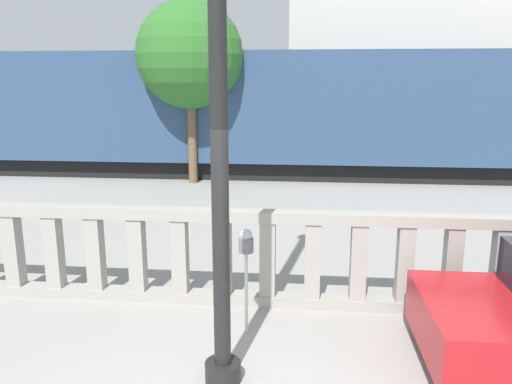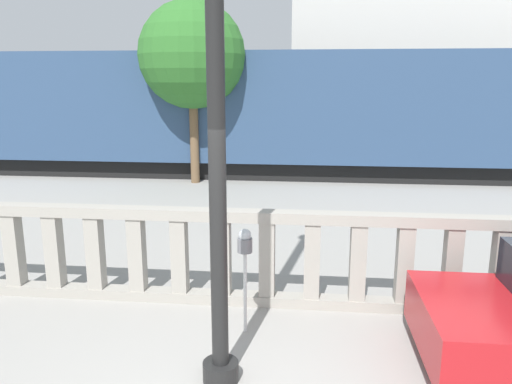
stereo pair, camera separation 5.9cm
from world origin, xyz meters
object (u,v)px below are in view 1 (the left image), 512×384
(lamppost, at_px, (218,44))
(train_far, at_px, (296,94))
(parking_meter, at_px, (246,250))
(train_near, at_px, (199,112))
(tree_left, at_px, (190,55))

(lamppost, xyz_separation_m, train_far, (0.16, 26.02, -1.15))
(lamppost, height_order, parking_meter, lamppost)
(train_near, height_order, train_far, train_far)
(parking_meter, bearing_deg, lamppost, -96.49)
(train_near, distance_m, tree_left, 2.25)
(lamppost, relative_size, tree_left, 1.29)
(lamppost, height_order, train_far, lamppost)
(tree_left, bearing_deg, parking_meter, -73.39)
(lamppost, height_order, train_near, lamppost)
(train_near, bearing_deg, parking_meter, -75.21)
(train_near, relative_size, train_far, 1.27)
(train_near, bearing_deg, tree_left, -85.79)
(parking_meter, relative_size, tree_left, 0.25)
(lamppost, bearing_deg, train_near, 102.92)
(tree_left, bearing_deg, lamppost, -75.71)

